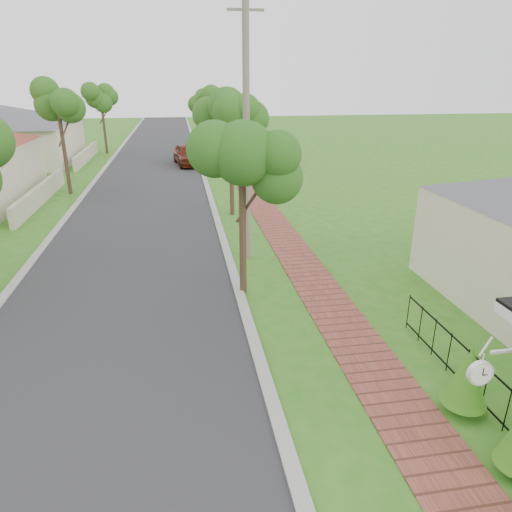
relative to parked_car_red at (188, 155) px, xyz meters
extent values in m
plane|color=#2E711B|center=(0.28, -30.63, -0.82)|extent=(160.00, 160.00, 0.00)
cube|color=#28282B|center=(-2.72, -10.63, -0.82)|extent=(7.00, 120.00, 0.02)
cube|color=#9E9E99|center=(0.93, -10.63, -0.82)|extent=(0.30, 120.00, 0.10)
cube|color=#9E9E99|center=(-6.37, -10.63, -0.82)|extent=(0.30, 120.00, 0.10)
cube|color=#9A543D|center=(3.53, -10.63, -0.82)|extent=(1.50, 120.00, 0.03)
cube|color=black|center=(5.18, -30.63, 0.13)|extent=(0.03, 8.00, 0.03)
cube|color=black|center=(5.18, -30.63, -0.67)|extent=(0.03, 8.00, 0.03)
cylinder|color=black|center=(5.18, -30.63, -0.32)|extent=(0.02, 0.02, 1.00)
cylinder|color=black|center=(5.18, -29.96, -0.32)|extent=(0.02, 0.02, 1.00)
cylinder|color=black|center=(5.18, -29.30, -0.32)|extent=(0.02, 0.02, 1.00)
cylinder|color=black|center=(5.18, -28.63, -0.32)|extent=(0.02, 0.02, 1.00)
cylinder|color=black|center=(5.18, -27.96, -0.32)|extent=(0.02, 0.02, 1.00)
cylinder|color=black|center=(5.18, -27.30, -0.32)|extent=(0.02, 0.02, 1.00)
cylinder|color=black|center=(5.18, -26.63, -0.32)|extent=(0.02, 0.02, 1.00)
cylinder|color=#382619|center=(1.78, -14.63, 1.45)|extent=(0.22, 0.22, 4.55)
sphere|color=#214C14|center=(1.78, -14.63, 3.86)|extent=(1.70, 1.70, 1.70)
cylinder|color=#382619|center=(1.78, -0.63, 1.63)|extent=(0.22, 0.22, 4.90)
sphere|color=#214C14|center=(1.78, -0.63, 4.22)|extent=(1.70, 1.70, 1.70)
cylinder|color=#382619|center=(1.78, 13.37, 1.28)|extent=(0.22, 0.22, 4.20)
sphere|color=#214C14|center=(1.78, 13.37, 3.50)|extent=(1.70, 1.70, 1.70)
cylinder|color=#382619|center=(-7.22, -8.63, 1.63)|extent=(0.22, 0.22, 4.90)
sphere|color=#214C14|center=(-7.22, -8.63, 4.22)|extent=(1.70, 1.70, 1.70)
cylinder|color=#382619|center=(-7.22, 7.37, 1.45)|extent=(0.22, 0.22, 4.55)
sphere|color=#214C14|center=(-7.22, 7.37, 3.86)|extent=(1.70, 1.70, 1.70)
sphere|color=#246915|center=(4.73, -29.96, -0.49)|extent=(0.70, 0.70, 0.70)
cone|color=#246915|center=(4.73, -29.96, 0.11)|extent=(0.79, 0.79, 1.21)
cube|color=#BFB299|center=(-8.32, -10.63, -0.32)|extent=(0.25, 10.00, 1.00)
cube|color=beige|center=(-14.72, 3.37, 0.68)|extent=(11.00, 10.00, 3.00)
cube|color=#BFB299|center=(-8.32, 3.37, -0.32)|extent=(0.25, 10.00, 1.00)
imported|color=#5A1D0D|center=(0.00, 0.00, 0.00)|extent=(2.59, 5.05, 1.65)
imported|color=white|center=(0.68, 2.87, -0.19)|extent=(1.67, 3.96, 1.27)
cylinder|color=#382619|center=(1.08, -23.63, 1.11)|extent=(0.22, 0.22, 3.87)
sphere|color=#2D621C|center=(1.08, -23.63, 3.16)|extent=(1.93, 1.93, 1.93)
cylinder|color=gray|center=(1.65, -20.63, 3.60)|extent=(0.24, 0.24, 8.84)
cube|color=gray|center=(1.65, -20.63, 7.61)|extent=(1.20, 0.08, 0.08)
cube|color=white|center=(4.41, -31.23, 1.47)|extent=(0.73, 0.05, 0.05)
cylinder|color=white|center=(3.93, -31.23, 1.31)|extent=(0.02, 0.02, 0.31)
cylinder|color=white|center=(3.93, -31.23, 1.10)|extent=(0.44, 0.10, 0.44)
cylinder|color=white|center=(3.93, -31.28, 1.10)|extent=(0.38, 0.01, 0.38)
cylinder|color=white|center=(3.93, -31.17, 1.10)|extent=(0.38, 0.01, 0.38)
cube|color=black|center=(3.93, -31.29, 1.17)|extent=(0.01, 0.01, 0.15)
cube|color=black|center=(3.97, -31.29, 1.10)|extent=(0.09, 0.01, 0.02)
camera|label=1|loc=(-0.70, -36.77, 5.56)|focal=32.00mm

